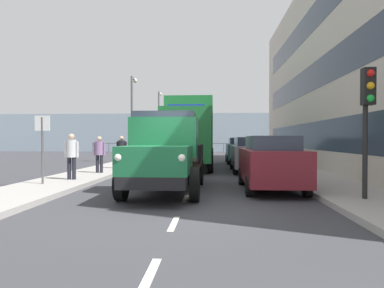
{
  "coord_description": "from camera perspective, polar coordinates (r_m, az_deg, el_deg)",
  "views": [
    {
      "loc": [
        -0.76,
        7.81,
        1.62
      ],
      "look_at": [
        0.49,
        -11.6,
        1.34
      ],
      "focal_mm": 31.18,
      "sensor_mm": 36.0,
      "label": 1
    }
  ],
  "objects": [
    {
      "name": "lamp_post_far",
      "position": [
        34.13,
        -5.65,
        4.68
      ],
      "size": [
        0.32,
        1.14,
        6.31
      ],
      "color": "#59595B",
      "rests_on": "sidewalk_right"
    },
    {
      "name": "road_centreline_markings",
      "position": [
        19.24,
        1.41,
        -4.0
      ],
      "size": [
        0.12,
        37.46,
        0.01
      ],
      "color": "silver",
      "rests_on": "ground_plane"
    },
    {
      "name": "ground_plane",
      "position": [
        19.87,
        1.48,
        -3.86
      ],
      "size": [
        80.0,
        80.0,
        0.0
      ],
      "primitive_type": "plane",
      "color": "#38383D"
    },
    {
      "name": "sidewalk_left",
      "position": [
        20.23,
        14.85,
        -3.59
      ],
      "size": [
        2.32,
        41.5,
        0.15
      ],
      "primitive_type": "cube",
      "color": "#9E9993",
      "rests_on": "ground_plane"
    },
    {
      "name": "car_maroon_kerbside_near",
      "position": [
        10.86,
        13.26,
        -3.03
      ],
      "size": [
        1.78,
        4.04,
        1.72
      ],
      "color": "maroon",
      "rests_on": "ground_plane"
    },
    {
      "name": "sea_horizon",
      "position": [
        43.55,
        2.68,
        1.97
      ],
      "size": [
        80.0,
        0.8,
        5.0
      ],
      "primitive_type": "cube",
      "color": "#8C9EAD",
      "rests_on": "ground_plane"
    },
    {
      "name": "truck_vintage_green",
      "position": [
        10.01,
        -4.65,
        -1.71
      ],
      "size": [
        2.17,
        5.64,
        2.43
      ],
      "color": "black",
      "rests_on": "ground_plane"
    },
    {
      "name": "car_grey_kerbside_1",
      "position": [
        16.8,
        9.85,
        -1.67
      ],
      "size": [
        1.81,
        4.41,
        1.72
      ],
      "color": "slate",
      "rests_on": "ground_plane"
    },
    {
      "name": "car_red_oppositeside_2",
      "position": [
        31.49,
        -2.38,
        -0.5
      ],
      "size": [
        1.92,
        3.97,
        1.72
      ],
      "color": "#B21E1E",
      "rests_on": "ground_plane"
    },
    {
      "name": "car_black_oppositeside_1",
      "position": [
        25.91,
        -3.69,
        -0.79
      ],
      "size": [
        1.95,
        4.13,
        1.72
      ],
      "color": "black",
      "rests_on": "ground_plane"
    },
    {
      "name": "lorry_cargo_green",
      "position": [
        18.88,
        -0.25,
        2.2
      ],
      "size": [
        2.58,
        8.2,
        3.87
      ],
      "color": "#1E7033",
      "rests_on": "ground_plane"
    },
    {
      "name": "pedestrian_in_dark_coat",
      "position": [
        17.21,
        -11.95,
        -0.92
      ],
      "size": [
        0.53,
        0.34,
        1.63
      ],
      "color": "#383342",
      "rests_on": "sidewalk_right"
    },
    {
      "name": "pedestrian_near_railing",
      "position": [
        15.2,
        -15.57,
        -1.24
      ],
      "size": [
        0.53,
        0.34,
        1.59
      ],
      "color": "black",
      "rests_on": "sidewalk_right"
    },
    {
      "name": "pedestrian_with_bag",
      "position": [
        12.95,
        -19.91,
        -1.39
      ],
      "size": [
        0.53,
        0.34,
        1.67
      ],
      "color": "black",
      "rests_on": "sidewalk_right"
    },
    {
      "name": "sidewalk_right",
      "position": [
        20.58,
        -11.65,
        -3.51
      ],
      "size": [
        2.32,
        41.5,
        0.15
      ],
      "primitive_type": "cube",
      "color": "#9E9993",
      "rests_on": "ground_plane"
    },
    {
      "name": "car_teal_kerbside_2",
      "position": [
        22.63,
        8.25,
        -1.03
      ],
      "size": [
        1.88,
        4.02,
        1.72
      ],
      "color": "#1E6670",
      "rests_on": "ground_plane"
    },
    {
      "name": "traffic_light_near",
      "position": [
        9.22,
        27.8,
        6.04
      ],
      "size": [
        0.28,
        0.41,
        3.2
      ],
      "color": "black",
      "rests_on": "sidewalk_left"
    },
    {
      "name": "seawall_railing",
      "position": [
        39.95,
        2.59,
        -0.2
      ],
      "size": [
        28.08,
        0.08,
        1.2
      ],
      "color": "#4C5156",
      "rests_on": "ground_plane"
    },
    {
      "name": "street_sign",
      "position": [
        12.05,
        -24.21,
        1.05
      ],
      "size": [
        0.5,
        0.07,
        2.25
      ],
      "color": "#4C4C4C",
      "rests_on": "sidewalk_right"
    },
    {
      "name": "lamp_post_promenade",
      "position": [
        23.37,
        -10.14,
        5.77
      ],
      "size": [
        0.32,
        1.14,
        5.79
      ],
      "color": "#59595B",
      "rests_on": "sidewalk_right"
    },
    {
      "name": "car_silver_oppositeside_0",
      "position": [
        19.73,
        -6.01,
        -1.3
      ],
      "size": [
        1.8,
        4.1,
        1.72
      ],
      "color": "#B7BABF",
      "rests_on": "ground_plane"
    }
  ]
}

